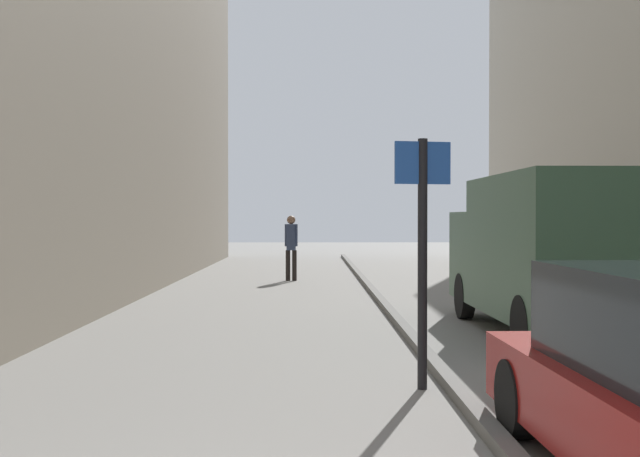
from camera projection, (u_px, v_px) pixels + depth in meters
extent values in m
plane|color=gray|center=(304.00, 310.00, 14.76)|extent=(80.00, 80.00, 0.00)
cube|color=#615F5B|center=(386.00, 307.00, 14.78)|extent=(0.16, 40.00, 0.12)
cylinder|color=black|center=(288.00, 265.00, 21.62)|extent=(0.13, 0.13, 0.86)
cylinder|color=black|center=(294.00, 265.00, 21.61)|extent=(0.13, 0.13, 0.86)
cube|color=#2D3851|center=(291.00, 237.00, 21.60)|extent=(0.26, 0.23, 0.73)
cylinder|color=#2D3851|center=(287.00, 235.00, 21.62)|extent=(0.10, 0.10, 0.62)
cylinder|color=#2D3851|center=(296.00, 235.00, 21.59)|extent=(0.10, 0.10, 0.62)
sphere|color=brown|center=(291.00, 220.00, 21.60)|extent=(0.24, 0.24, 0.24)
cube|color=#335138|center=(563.00, 247.00, 10.99)|extent=(1.99, 3.89, 2.05)
cube|color=#335138|center=(512.00, 255.00, 13.68)|extent=(1.97, 1.52, 1.54)
cube|color=black|center=(504.00, 236.00, 14.21)|extent=(1.65, 0.05, 0.68)
cylinder|color=black|center=(465.00, 296.00, 13.53)|extent=(0.23, 0.80, 0.80)
cylinder|color=black|center=(564.00, 296.00, 13.56)|extent=(0.23, 0.80, 0.80)
cylinder|color=black|center=(527.00, 326.00, 9.76)|extent=(0.23, 0.80, 0.80)
cylinder|color=black|center=(516.00, 399.00, 6.19)|extent=(0.21, 0.64, 0.64)
cylinder|color=black|center=(422.00, 264.00, 7.97)|extent=(0.10, 0.10, 2.60)
cube|color=#2659B2|center=(423.00, 163.00, 7.95)|extent=(0.59, 0.14, 0.44)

